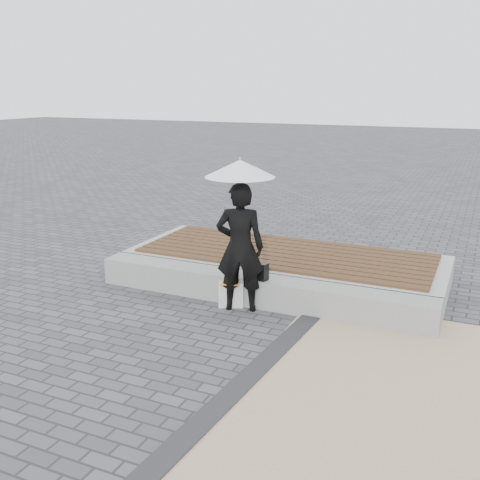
% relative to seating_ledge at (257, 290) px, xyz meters
% --- Properties ---
extents(ground, '(80.00, 80.00, 0.00)m').
position_rel_seating_ledge_xyz_m(ground, '(0.00, -1.60, -0.20)').
color(ground, '#4E4E53').
rests_on(ground, ground).
extents(edging_band, '(0.61, 5.20, 0.04)m').
position_rel_seating_ledge_xyz_m(edging_band, '(0.75, -2.10, -0.18)').
color(edging_band, '#2B2A2D').
rests_on(edging_band, ground).
extents(seating_ledge, '(5.00, 0.45, 0.40)m').
position_rel_seating_ledge_xyz_m(seating_ledge, '(0.00, 0.00, 0.00)').
color(seating_ledge, gray).
rests_on(seating_ledge, ground).
extents(timber_platform, '(5.00, 2.00, 0.40)m').
position_rel_seating_ledge_xyz_m(timber_platform, '(0.00, 1.20, 0.00)').
color(timber_platform, '#AEAEA9').
rests_on(timber_platform, ground).
extents(timber_decking, '(4.60, 1.80, 0.04)m').
position_rel_seating_ledge_xyz_m(timber_decking, '(0.00, 1.20, 0.22)').
color(timber_decking, '#533A20').
rests_on(timber_decking, timber_platform).
extents(woman, '(0.75, 0.61, 1.80)m').
position_rel_seating_ledge_xyz_m(woman, '(-0.13, -0.30, 0.70)').
color(woman, black).
rests_on(woman, ground).
extents(parasol, '(0.93, 0.93, 1.19)m').
position_rel_seating_ledge_xyz_m(parasol, '(-0.13, -0.30, 1.77)').
color(parasol, silver).
rests_on(parasol, ground).
extents(handbag, '(0.37, 0.21, 0.25)m').
position_rel_seating_ledge_xyz_m(handbag, '(0.02, -0.08, 0.32)').
color(handbag, black).
rests_on(handbag, seating_ledge).
extents(canvas_tote, '(0.38, 0.27, 0.36)m').
position_rel_seating_ledge_xyz_m(canvas_tote, '(-0.28, -0.27, -0.02)').
color(canvas_tote, silver).
rests_on(canvas_tote, ground).
extents(magazine, '(0.32, 0.27, 0.01)m').
position_rel_seating_ledge_xyz_m(magazine, '(-0.28, -0.32, 0.17)').
color(magazine, '#CB523A').
rests_on(magazine, canvas_tote).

